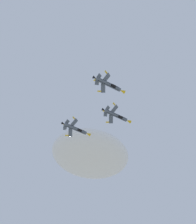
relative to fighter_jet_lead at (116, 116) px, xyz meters
The scene contains 4 objects.
cloud_high_distant 163.52m from the fighter_jet_lead, 78.04° to the left, with size 77.98×62.27×29.98m, color white.
fighter_jet_lead is the anchor object (origin of this frame).
fighter_jet_left_wing 21.61m from the fighter_jet_lead, 137.30° to the left, with size 15.92×7.95×7.06m.
fighter_jet_right_wing 19.72m from the fighter_jet_lead, 121.40° to the right, with size 15.92×7.16×7.82m.
Camera 1 is at (3.88, -4.72, 1.78)m, focal length 48.39 mm.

